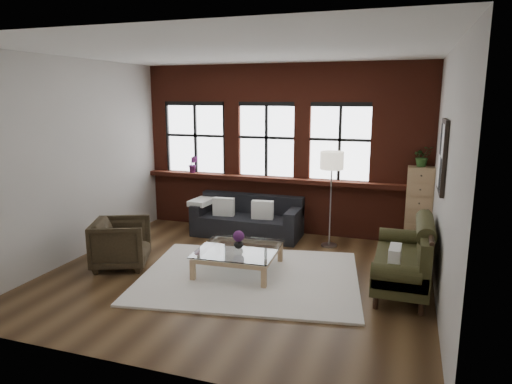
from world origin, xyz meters
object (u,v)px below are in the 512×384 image
(vase, at_px, (239,243))
(drawer_chest, at_px, (419,207))
(floor_lamp, at_px, (331,196))
(vintage_settee, at_px, (401,254))
(armchair, at_px, (121,243))
(dark_sofa, at_px, (247,217))
(coffee_table, at_px, (239,260))

(vase, xyz_separation_m, drawer_chest, (2.55, 2.12, 0.26))
(drawer_chest, distance_m, floor_lamp, 1.55)
(vintage_settee, height_order, armchair, vintage_settee)
(dark_sofa, bearing_deg, drawer_chest, 6.67)
(dark_sofa, bearing_deg, floor_lamp, -4.36)
(vintage_settee, relative_size, armchair, 2.18)
(coffee_table, height_order, drawer_chest, drawer_chest)
(dark_sofa, relative_size, drawer_chest, 1.42)
(vase, relative_size, floor_lamp, 0.08)
(dark_sofa, distance_m, armchair, 2.49)
(vintage_settee, height_order, vase, vintage_settee)
(vintage_settee, height_order, floor_lamp, floor_lamp)
(floor_lamp, bearing_deg, vase, -123.48)
(dark_sofa, relative_size, vintage_settee, 1.13)
(coffee_table, relative_size, floor_lamp, 0.64)
(armchair, bearing_deg, vintage_settee, -105.46)
(armchair, relative_size, floor_lamp, 0.45)
(vintage_settee, xyz_separation_m, floor_lamp, (-1.23, 1.46, 0.44))
(vase, relative_size, drawer_chest, 0.11)
(dark_sofa, xyz_separation_m, coffee_table, (0.50, -1.77, -0.18))
(coffee_table, bearing_deg, floor_lamp, 56.52)
(dark_sofa, xyz_separation_m, floor_lamp, (1.59, -0.12, 0.55))
(floor_lamp, bearing_deg, armchair, -145.42)
(dark_sofa, distance_m, vintage_settee, 3.23)
(armchair, xyz_separation_m, drawer_chest, (4.36, 2.48, 0.34))
(dark_sofa, xyz_separation_m, drawer_chest, (3.04, 0.36, 0.35))
(vintage_settee, bearing_deg, vase, -175.50)
(armchair, bearing_deg, drawer_chest, -83.24)
(dark_sofa, distance_m, coffee_table, 1.84)
(dark_sofa, bearing_deg, armchair, -121.80)
(coffee_table, xyz_separation_m, vase, (0.00, 0.00, 0.27))
(vintage_settee, relative_size, drawer_chest, 1.26)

